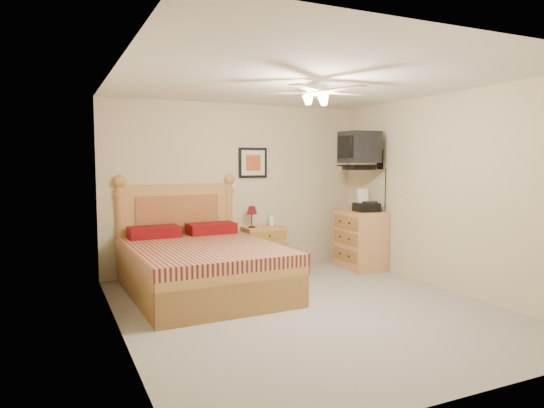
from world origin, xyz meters
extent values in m
plane|color=gray|center=(0.00, 0.00, 0.00)|extent=(4.50, 4.50, 0.00)
cube|color=white|center=(0.00, 0.00, 2.50)|extent=(4.00, 4.50, 0.04)
cube|color=#C7B792|center=(0.00, 2.25, 1.25)|extent=(4.00, 0.04, 2.50)
cube|color=#C7B792|center=(0.00, -2.25, 1.25)|extent=(4.00, 0.04, 2.50)
cube|color=#C7B792|center=(-2.00, 0.00, 1.25)|extent=(0.04, 4.50, 2.50)
cube|color=#C7B792|center=(2.00, 0.00, 1.25)|extent=(0.04, 4.50, 2.50)
cube|color=#A77533|center=(0.35, 2.00, 0.33)|extent=(0.63, 0.49, 0.65)
imported|color=white|center=(0.50, 2.05, 0.76)|extent=(0.10, 0.10, 0.21)
cube|color=black|center=(0.27, 2.23, 1.62)|extent=(0.46, 0.04, 0.46)
cube|color=#B37B4A|center=(1.73, 1.47, 0.44)|extent=(0.54, 0.76, 0.89)
imported|color=#C4B39A|center=(1.75, 1.77, 0.90)|extent=(0.26, 0.31, 0.02)
imported|color=tan|center=(1.74, 1.79, 0.92)|extent=(0.22, 0.28, 0.02)
camera|label=1|loc=(-2.59, -4.63, 1.64)|focal=32.00mm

